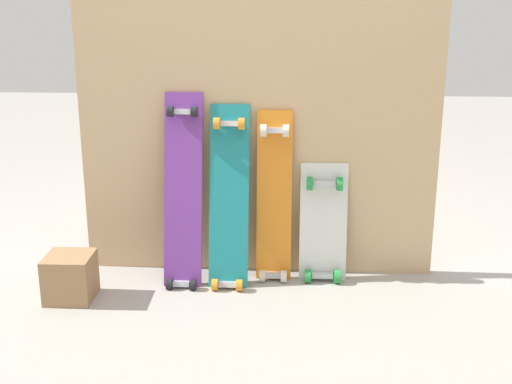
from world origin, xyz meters
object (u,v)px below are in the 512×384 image
wooden_crate (70,277)px  skateboard_white (323,229)px  skateboard_teal (229,204)px  skateboard_purple (183,198)px  skateboard_orange (274,203)px

wooden_crate → skateboard_white: bearing=15.1°
skateboard_teal → wooden_crate: skateboard_teal is taller
skateboard_purple → skateboard_teal: bearing=-0.0°
skateboard_teal → skateboard_white: 0.46m
skateboard_teal → wooden_crate: 0.78m
skateboard_teal → skateboard_purple: bearing=180.0°
skateboard_orange → skateboard_purple: bearing=-172.1°
skateboard_white → wooden_crate: bearing=-164.9°
skateboard_purple → skateboard_white: skateboard_purple is taller
skateboard_white → wooden_crate: skateboard_white is taller
skateboard_purple → wooden_crate: skateboard_purple is taller
skateboard_purple → skateboard_orange: 0.42m
skateboard_teal → skateboard_white: size_ratio=1.46×
skateboard_orange → wooden_crate: 0.98m
skateboard_purple → wooden_crate: bearing=-152.6°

